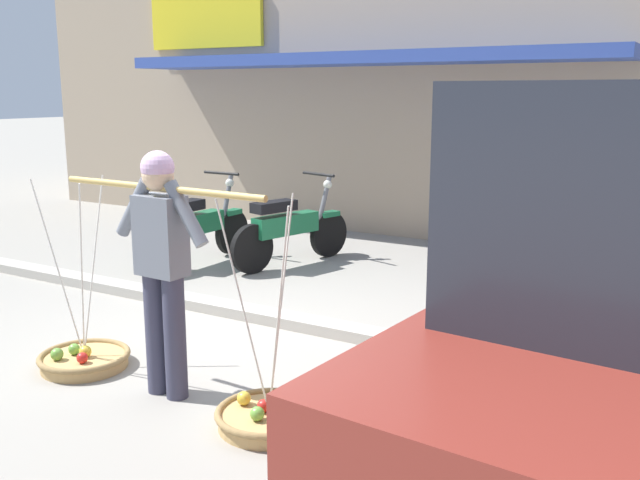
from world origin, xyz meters
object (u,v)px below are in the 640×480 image
motorcycle_second_in_row (290,228)px  wooden_crate (533,276)px  fruit_vendor (162,258)px  fruit_basket_left_side (84,358)px  motorcycle_nearest_shop (197,228)px  fruit_basket_right_side (269,415)px

motorcycle_second_in_row → wooden_crate: motorcycle_second_in_row is taller
fruit_vendor → fruit_basket_left_side: bearing=177.5°
wooden_crate → fruit_basket_left_side: bearing=-121.8°
motorcycle_nearest_shop → motorcycle_second_in_row: size_ratio=1.03×
motorcycle_nearest_shop → fruit_basket_right_side: bearing=-44.2°
fruit_basket_left_side → fruit_basket_right_side: same height
fruit_vendor → fruit_basket_right_side: fruit_vendor is taller
fruit_basket_left_side → fruit_basket_right_side: bearing=-2.6°
motorcycle_second_in_row → wooden_crate: size_ratio=4.03×
fruit_vendor → fruit_basket_left_side: fruit_vendor is taller
wooden_crate → motorcycle_nearest_shop: bearing=-166.6°
fruit_vendor → motorcycle_nearest_shop: fruit_vendor is taller
fruit_vendor → wooden_crate: (1.53, 3.94, -0.82)m
fruit_vendor → fruit_basket_right_side: 1.27m
fruit_basket_left_side → wooden_crate: bearing=58.2°
fruit_basket_left_side → motorcycle_nearest_shop: size_ratio=0.80×
motorcycle_nearest_shop → fruit_basket_left_side: bearing=-65.1°
fruit_basket_right_side → motorcycle_second_in_row: size_ratio=0.82×
fruit_basket_right_side → wooden_crate: 4.04m
fruit_basket_left_side → motorcycle_nearest_shop: (-1.39, 3.00, 0.38)m
fruit_basket_left_side → motorcycle_nearest_shop: fruit_basket_left_side is taller
fruit_vendor → motorcycle_nearest_shop: (-2.28, 3.03, -0.53)m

